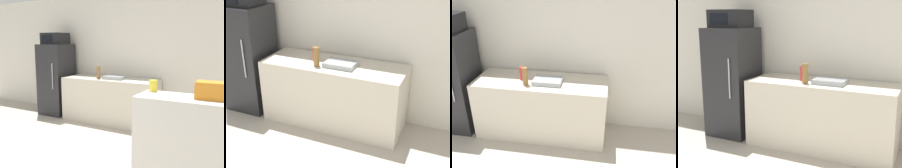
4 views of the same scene
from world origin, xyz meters
The scene contains 7 objects.
wall_back centered at (0.00, 3.42, 1.30)m, with size 8.00×0.06×2.60m, color silver.
refrigerator centered at (-1.41, 2.99, 0.77)m, with size 0.62×0.64×1.55m.
microwave centered at (-1.41, 2.99, 1.67)m, with size 0.51×0.41×0.24m.
counter centered at (-0.05, 3.02, 0.44)m, with size 1.90×0.70×0.88m, color beige.
sink_basin centered at (0.07, 2.97, 0.91)m, with size 0.40×0.29×0.06m, color #9EA3A8.
bottle_tall centered at (-0.22, 2.85, 1.01)m, with size 0.08×0.08×0.25m, color olive.
bottle_short centered at (-0.33, 3.01, 0.97)m, with size 0.06×0.06×0.19m, color red.
Camera 4 is at (1.21, -0.67, 1.70)m, focal length 50.00 mm.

